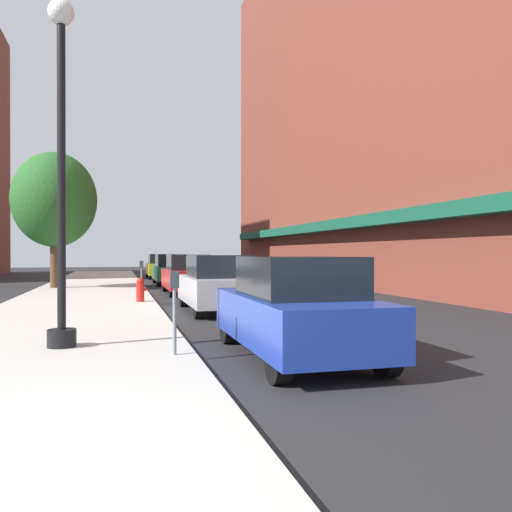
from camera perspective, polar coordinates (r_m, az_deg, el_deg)
The scene contains 13 objects.
ground_plane at distance 22.34m, azimuth -7.61°, elevation -4.09°, with size 90.00×90.00×0.00m, color #232326.
sidewalk_slab at distance 23.18m, azimuth -17.81°, elevation -3.80°, with size 4.80×50.00×0.12m, color #B7B2A8.
building_right_brick at distance 31.27m, azimuth 13.04°, elevation 19.57°, with size 6.80×40.00×24.11m.
lamppost at distance 9.56m, azimuth -20.51°, elevation 9.24°, with size 0.48×0.48×5.90m.
fire_hydrant at distance 17.58m, azimuth -12.53°, elevation -3.59°, with size 0.33×0.26×0.79m.
parking_meter_near at distance 8.30m, azimuth -8.90°, elevation -4.98°, with size 0.14×0.09×1.31m.
parking_meter_far at distance 20.05m, azimuth -12.40°, elevation -1.88°, with size 0.14×0.09×1.31m.
tree_near at distance 25.93m, azimuth -21.17°, elevation 5.72°, with size 3.80×3.80×6.25m.
car_blue at distance 8.58m, azimuth 4.35°, elevation -5.75°, with size 1.80×4.30×1.66m.
car_silver at distance 15.33m, azimuth -4.28°, elevation -3.08°, with size 1.80×4.30×1.66m.
car_red at distance 22.04m, azimuth -7.53°, elevation -2.05°, with size 1.80×4.30×1.66m.
car_green at distance 28.93m, azimuth -9.28°, elevation -1.49°, with size 1.80×4.30×1.66m.
car_yellow at distance 36.09m, azimuth -10.39°, elevation -1.13°, with size 1.80×4.30×1.66m.
Camera 1 is at (1.19, -4.09, 1.71)m, focal length 36.59 mm.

